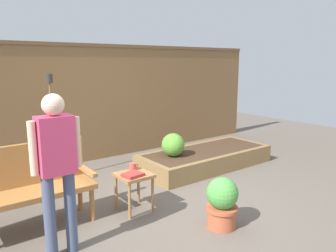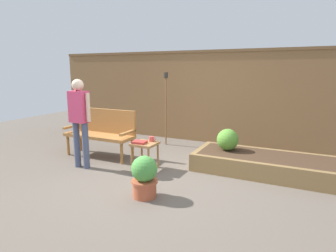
# 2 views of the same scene
# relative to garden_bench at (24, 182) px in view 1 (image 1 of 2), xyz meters

# --- Properties ---
(ground_plane) EXTENTS (14.00, 14.00, 0.00)m
(ground_plane) POSITION_rel_garden_bench_xyz_m (1.51, -0.59, -0.54)
(ground_plane) COLOR #60564C
(fence_back) EXTENTS (8.40, 0.14, 2.16)m
(fence_back) POSITION_rel_garden_bench_xyz_m (1.51, 2.01, 0.55)
(fence_back) COLOR brown
(fence_back) RESTS_ON ground_plane
(garden_bench) EXTENTS (1.44, 0.48, 0.94)m
(garden_bench) POSITION_rel_garden_bench_xyz_m (0.00, 0.00, 0.00)
(garden_bench) COLOR #A87038
(garden_bench) RESTS_ON ground_plane
(side_table) EXTENTS (0.40, 0.40, 0.48)m
(side_table) POSITION_rel_garden_bench_xyz_m (1.20, -0.34, -0.15)
(side_table) COLOR #9E7042
(side_table) RESTS_ON ground_plane
(cup_on_table) EXTENTS (0.13, 0.09, 0.09)m
(cup_on_table) POSITION_rel_garden_bench_xyz_m (1.26, -0.21, -0.02)
(cup_on_table) COLOR #CC4C47
(cup_on_table) RESTS_ON side_table
(book_on_table) EXTENTS (0.25, 0.22, 0.04)m
(book_on_table) POSITION_rel_garden_bench_xyz_m (1.14, -0.41, -0.05)
(book_on_table) COLOR #B2332D
(book_on_table) RESTS_ON side_table
(potted_boxwood) EXTENTS (0.36, 0.36, 0.58)m
(potted_boxwood) POSITION_rel_garden_bench_xyz_m (1.75, -1.30, -0.24)
(potted_boxwood) COLOR #B75638
(potted_boxwood) RESTS_ON ground_plane
(raised_planter_bed) EXTENTS (2.40, 1.00, 0.30)m
(raised_planter_bed) POSITION_rel_garden_bench_xyz_m (3.12, 0.41, -0.39)
(raised_planter_bed) COLOR olive
(raised_planter_bed) RESTS_ON ground_plane
(shrub_near_bench) EXTENTS (0.38, 0.38, 0.38)m
(shrub_near_bench) POSITION_rel_garden_bench_xyz_m (2.43, 0.46, -0.05)
(shrub_near_bench) COLOR brown
(shrub_near_bench) RESTS_ON raised_planter_bed
(tiki_torch) EXTENTS (0.10, 0.10, 1.66)m
(tiki_torch) POSITION_rel_garden_bench_xyz_m (0.77, 1.33, 0.60)
(tiki_torch) COLOR brown
(tiki_torch) RESTS_ON ground_plane
(person_by_bench) EXTENTS (0.47, 0.20, 1.56)m
(person_by_bench) POSITION_rel_garden_bench_xyz_m (0.14, -0.74, 0.39)
(person_by_bench) COLOR #475170
(person_by_bench) RESTS_ON ground_plane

